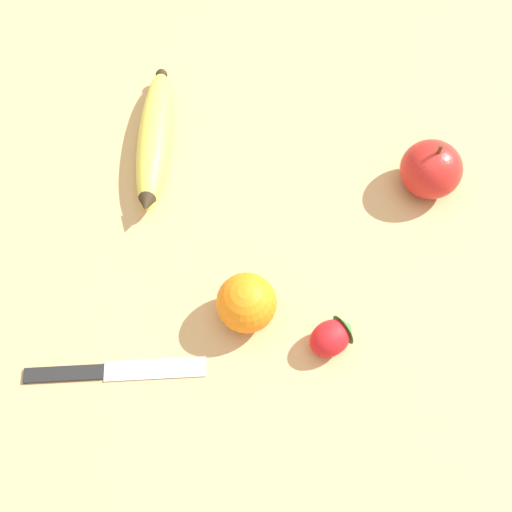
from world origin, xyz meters
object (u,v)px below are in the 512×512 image
(strawberry, at_px, (333,336))
(paring_knife, at_px, (108,371))
(banana, at_px, (154,139))
(apple, at_px, (431,169))
(orange, at_px, (246,303))

(strawberry, xyz_separation_m, paring_knife, (0.25, 0.03, -0.02))
(banana, distance_m, apple, 0.35)
(strawberry, distance_m, apple, 0.25)
(paring_knife, bearing_deg, banana, 171.18)
(orange, bearing_deg, apple, -143.49)
(banana, xyz_separation_m, strawberry, (-0.21, 0.27, -0.00))
(banana, height_order, apple, apple)
(strawberry, xyz_separation_m, apple, (-0.14, -0.21, 0.01))
(orange, bearing_deg, banana, -64.22)
(banana, height_order, paring_knife, banana)
(banana, distance_m, paring_knife, 0.30)
(banana, relative_size, apple, 2.89)
(orange, bearing_deg, strawberry, 158.90)
(orange, relative_size, paring_knife, 0.34)
(banana, distance_m, orange, 0.26)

